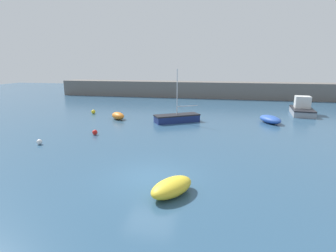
{
  "coord_description": "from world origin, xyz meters",
  "views": [
    {
      "loc": [
        3.43,
        -11.61,
        5.43
      ],
      "look_at": [
        -1.03,
        8.95,
        0.52
      ],
      "focal_mm": 28.0,
      "sensor_mm": 36.0,
      "label": 1
    }
  ],
  "objects_px": {
    "mooring_buoy_red": "(95,132)",
    "sailboat_twin_hulled": "(177,118)",
    "fishing_dinghy_green": "(118,116)",
    "rowboat_blue_near": "(270,119)",
    "mooring_buoy_yellow": "(93,112)",
    "dinghy_near_pier": "(172,187)",
    "mooring_buoy_white": "(39,142)",
    "motorboat_with_cabin": "(302,108)"
  },
  "relations": [
    {
      "from": "fishing_dinghy_green",
      "to": "mooring_buoy_red",
      "type": "bearing_deg",
      "value": 139.63
    },
    {
      "from": "rowboat_blue_near",
      "to": "sailboat_twin_hulled",
      "type": "distance_m",
      "value": 8.94
    },
    {
      "from": "rowboat_blue_near",
      "to": "mooring_buoy_red",
      "type": "bearing_deg",
      "value": 92.77
    },
    {
      "from": "mooring_buoy_white",
      "to": "fishing_dinghy_green",
      "type": "bearing_deg",
      "value": 78.53
    },
    {
      "from": "dinghy_near_pier",
      "to": "sailboat_twin_hulled",
      "type": "relative_size",
      "value": 0.5
    },
    {
      "from": "fishing_dinghy_green",
      "to": "sailboat_twin_hulled",
      "type": "xyz_separation_m",
      "value": [
        6.15,
        -0.05,
        0.04
      ]
    },
    {
      "from": "sailboat_twin_hulled",
      "to": "mooring_buoy_yellow",
      "type": "bearing_deg",
      "value": -45.87
    },
    {
      "from": "rowboat_blue_near",
      "to": "motorboat_with_cabin",
      "type": "bearing_deg",
      "value": -62.54
    },
    {
      "from": "mooring_buoy_red",
      "to": "dinghy_near_pier",
      "type": "bearing_deg",
      "value": -46.57
    },
    {
      "from": "rowboat_blue_near",
      "to": "fishing_dinghy_green",
      "type": "bearing_deg",
      "value": 70.18
    },
    {
      "from": "fishing_dinghy_green",
      "to": "mooring_buoy_white",
      "type": "distance_m",
      "value": 9.61
    },
    {
      "from": "sailboat_twin_hulled",
      "to": "mooring_buoy_yellow",
      "type": "distance_m",
      "value": 10.37
    },
    {
      "from": "motorboat_with_cabin",
      "to": "sailboat_twin_hulled",
      "type": "xyz_separation_m",
      "value": [
        -13.0,
        -6.93,
        -0.29
      ]
    },
    {
      "from": "dinghy_near_pier",
      "to": "rowboat_blue_near",
      "type": "bearing_deg",
      "value": 8.18
    },
    {
      "from": "sailboat_twin_hulled",
      "to": "rowboat_blue_near",
      "type": "bearing_deg",
      "value": 156.42
    },
    {
      "from": "dinghy_near_pier",
      "to": "rowboat_blue_near",
      "type": "distance_m",
      "value": 17.23
    },
    {
      "from": "dinghy_near_pier",
      "to": "fishing_dinghy_green",
      "type": "xyz_separation_m",
      "value": [
        -8.59,
        14.6,
        0.0
      ]
    },
    {
      "from": "mooring_buoy_red",
      "to": "mooring_buoy_white",
      "type": "distance_m",
      "value": 4.11
    },
    {
      "from": "mooring_buoy_red",
      "to": "mooring_buoy_yellow",
      "type": "height_order",
      "value": "mooring_buoy_yellow"
    },
    {
      "from": "fishing_dinghy_green",
      "to": "mooring_buoy_red",
      "type": "distance_m",
      "value": 6.24
    },
    {
      "from": "motorboat_with_cabin",
      "to": "mooring_buoy_red",
      "type": "xyz_separation_m",
      "value": [
        -18.52,
        -13.09,
        -0.47
      ]
    },
    {
      "from": "mooring_buoy_red",
      "to": "mooring_buoy_white",
      "type": "xyz_separation_m",
      "value": [
        -2.55,
        -3.22,
        -0.02
      ]
    },
    {
      "from": "mooring_buoy_yellow",
      "to": "mooring_buoy_white",
      "type": "distance_m",
      "value": 11.87
    },
    {
      "from": "motorboat_with_cabin",
      "to": "mooring_buoy_yellow",
      "type": "distance_m",
      "value": 23.57
    },
    {
      "from": "mooring_buoy_red",
      "to": "fishing_dinghy_green",
      "type": "bearing_deg",
      "value": 95.87
    },
    {
      "from": "dinghy_near_pier",
      "to": "mooring_buoy_red",
      "type": "xyz_separation_m",
      "value": [
        -7.95,
        8.39,
        -0.15
      ]
    },
    {
      "from": "sailboat_twin_hulled",
      "to": "mooring_buoy_white",
      "type": "distance_m",
      "value": 12.36
    },
    {
      "from": "sailboat_twin_hulled",
      "to": "mooring_buoy_red",
      "type": "height_order",
      "value": "sailboat_twin_hulled"
    },
    {
      "from": "fishing_dinghy_green",
      "to": "sailboat_twin_hulled",
      "type": "height_order",
      "value": "sailboat_twin_hulled"
    },
    {
      "from": "mooring_buoy_red",
      "to": "sailboat_twin_hulled",
      "type": "bearing_deg",
      "value": 48.16
    },
    {
      "from": "motorboat_with_cabin",
      "to": "fishing_dinghy_green",
      "type": "distance_m",
      "value": 20.36
    },
    {
      "from": "dinghy_near_pier",
      "to": "sailboat_twin_hulled",
      "type": "height_order",
      "value": "sailboat_twin_hulled"
    },
    {
      "from": "sailboat_twin_hulled",
      "to": "mooring_buoy_white",
      "type": "xyz_separation_m",
      "value": [
        -8.06,
        -9.37,
        -0.21
      ]
    },
    {
      "from": "dinghy_near_pier",
      "to": "mooring_buoy_yellow",
      "type": "relative_size",
      "value": 5.5
    },
    {
      "from": "motorboat_with_cabin",
      "to": "mooring_buoy_white",
      "type": "height_order",
      "value": "motorboat_with_cabin"
    },
    {
      "from": "motorboat_with_cabin",
      "to": "fishing_dinghy_green",
      "type": "relative_size",
      "value": 2.34
    },
    {
      "from": "rowboat_blue_near",
      "to": "sailboat_twin_hulled",
      "type": "bearing_deg",
      "value": 74.17
    },
    {
      "from": "mooring_buoy_yellow",
      "to": "rowboat_blue_near",
      "type": "bearing_deg",
      "value": -2.61
    },
    {
      "from": "rowboat_blue_near",
      "to": "mooring_buoy_white",
      "type": "relative_size",
      "value": 8.33
    },
    {
      "from": "mooring_buoy_red",
      "to": "mooring_buoy_yellow",
      "type": "distance_m",
      "value": 9.64
    },
    {
      "from": "dinghy_near_pier",
      "to": "mooring_buoy_white",
      "type": "xyz_separation_m",
      "value": [
        -10.5,
        5.18,
        -0.17
      ]
    },
    {
      "from": "fishing_dinghy_green",
      "to": "mooring_buoy_white",
      "type": "relative_size",
      "value": 5.67
    }
  ]
}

